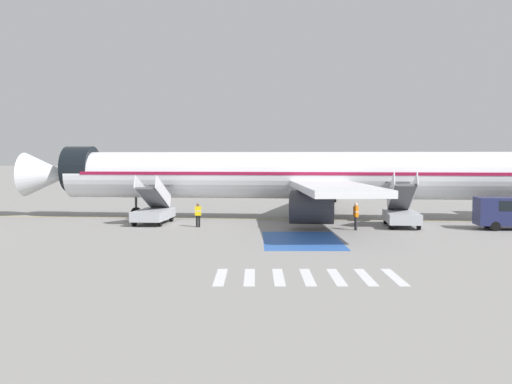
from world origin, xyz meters
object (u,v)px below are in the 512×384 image
boarding_stairs_forward (152,211)px  boarding_stairs_aft (400,213)px  ground_crew_1 (196,213)px  airliner (296,176)px  ground_crew_0 (354,214)px  fuel_tanker (323,185)px

boarding_stairs_forward → boarding_stairs_aft: 18.10m
boarding_stairs_forward → ground_crew_1: 4.13m
airliner → ground_crew_1: size_ratio=27.02×
airliner → boarding_stairs_aft: size_ratio=8.51×
airliner → ground_crew_1: bearing=132.1°
ground_crew_0 → ground_crew_1: size_ratio=1.10×
airliner → boarding_stairs_forward: airliner is taller
airliner → fuel_tanker: bearing=-5.9°
boarding_stairs_aft → fuel_tanker: boarding_stairs_aft is taller
ground_crew_1 → fuel_tanker: bearing=69.9°
airliner → fuel_tanker: size_ratio=4.62×
ground_crew_0 → ground_crew_1: (-10.88, 1.80, -0.11)m
airliner → ground_crew_1: (-7.46, -5.44, -2.48)m
boarding_stairs_aft → ground_crew_1: bearing=-172.9°
fuel_tanker → ground_crew_0: 28.94m
boarding_stairs_forward → ground_crew_1: size_ratio=3.17×
boarding_stairs_forward → fuel_tanker: size_ratio=0.54×
airliner → ground_crew_0: 8.35m
boarding_stairs_forward → ground_crew_0: 14.94m
boarding_stairs_aft → ground_crew_0: (-3.60, -2.07, 0.11)m
boarding_stairs_aft → ground_crew_0: bearing=-144.1°
airliner → ground_crew_0: (3.42, -7.24, -2.37)m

